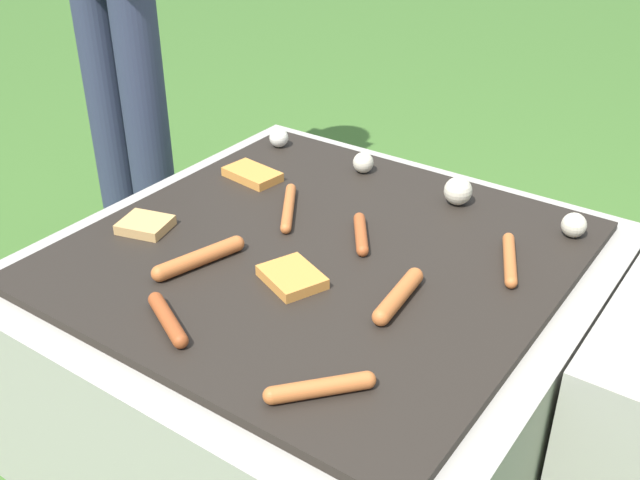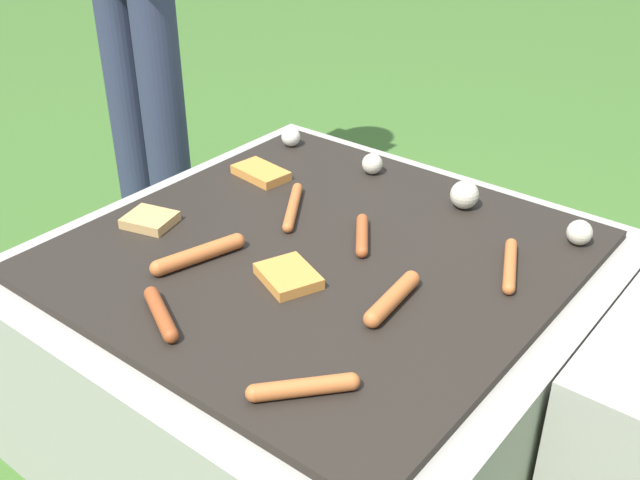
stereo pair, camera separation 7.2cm
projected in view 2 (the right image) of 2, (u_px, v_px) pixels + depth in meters
ground_plane at (320, 426)px, 1.65m from camera, size 14.00×14.00×0.00m
grill at (320, 345)px, 1.54m from camera, size 0.99×0.99×0.46m
sausage_front_right at (199, 254)px, 1.38m from camera, size 0.07×0.19×0.03m
sausage_mid_right at (293, 207)px, 1.55m from camera, size 0.12×0.17×0.02m
sausage_back_left at (303, 387)px, 1.07m from camera, size 0.12×0.13×0.03m
sausage_front_left at (393, 298)px, 1.26m from camera, size 0.04×0.17×0.03m
sausage_back_right at (510, 265)px, 1.35m from camera, size 0.09×0.16×0.02m
sausage_back_center at (161, 314)px, 1.22m from camera, size 0.14×0.08×0.03m
sausage_front_center at (362, 235)px, 1.45m from camera, size 0.10×0.13×0.02m
bread_slice_center at (261, 173)px, 1.69m from camera, size 0.14×0.09×0.02m
bread_slice_left at (288, 276)px, 1.32m from camera, size 0.14×0.12×0.02m
bread_slice_right at (150, 220)px, 1.50m from camera, size 0.11×0.10×0.02m
mushroom_row at (429, 183)px, 1.61m from camera, size 0.79×0.08×0.06m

